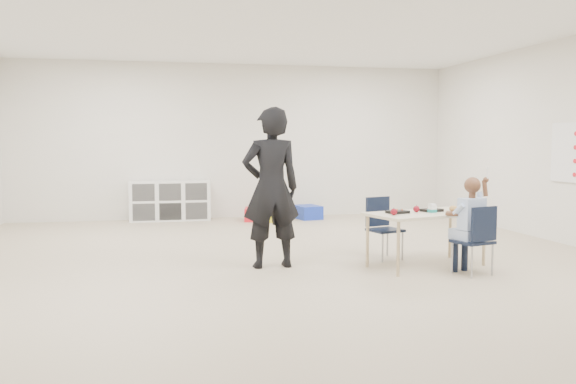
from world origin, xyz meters
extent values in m
plane|color=#C2B095|center=(0.00, 0.00, 0.00)|extent=(9.00, 9.00, 0.00)
plane|color=white|center=(0.00, 0.00, 2.80)|extent=(9.00, 9.00, 0.00)
cube|color=white|center=(0.00, 4.50, 1.40)|extent=(8.00, 0.02, 2.80)
cube|color=white|center=(0.00, -4.50, 1.40)|extent=(8.00, 0.02, 2.80)
cube|color=beige|center=(1.51, -0.37, 0.60)|extent=(1.46, 1.00, 0.03)
cube|color=black|center=(1.60, -0.31, 0.63)|extent=(0.26, 0.21, 0.03)
cube|color=black|center=(1.15, -0.40, 0.63)|extent=(0.26, 0.21, 0.03)
cube|color=white|center=(1.53, -0.47, 0.66)|extent=(0.09, 0.09, 0.10)
ellipsoid|color=tan|center=(1.83, -0.37, 0.64)|extent=(0.09, 0.09, 0.07)
sphere|color=maroon|center=(1.40, -0.34, 0.65)|extent=(0.07, 0.07, 0.07)
sphere|color=maroon|center=(1.05, -0.55, 0.65)|extent=(0.07, 0.07, 0.07)
cube|color=white|center=(-1.20, 4.28, 0.35)|extent=(1.40, 0.40, 0.70)
cube|color=white|center=(3.98, 0.60, 1.25)|extent=(0.02, 0.60, 0.80)
imported|color=black|center=(-0.20, -0.05, 0.89)|extent=(0.67, 0.46, 1.77)
cube|color=red|center=(0.27, 3.93, 0.11)|extent=(0.45, 0.53, 0.23)
cube|color=gold|center=(0.53, 3.81, 0.12)|extent=(0.45, 0.55, 0.25)
cube|color=#1834B9|center=(1.24, 3.98, 0.12)|extent=(0.48, 0.56, 0.24)
camera|label=1|loc=(-1.44, -6.64, 1.40)|focal=38.00mm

